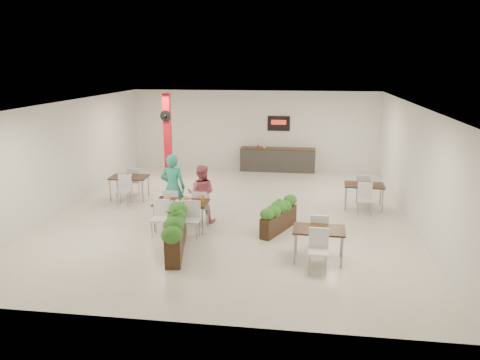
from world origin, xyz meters
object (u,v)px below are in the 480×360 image
service_counter (278,159)px  main_table (181,206)px  diner_man (173,188)px  diner_woman (201,194)px  side_table_b (364,188)px  red_column (168,136)px  side_table_c (319,234)px  planter_left (176,230)px  planter_right (279,214)px  side_table_a (129,180)px

service_counter → main_table: bearing=-106.4°
diner_man → diner_woman: size_ratio=1.17×
service_counter → side_table_b: 5.47m
service_counter → diner_man: 6.99m
red_column → side_table_c: red_column is taller
planter_left → side_table_c: size_ratio=1.28×
planter_right → side_table_c: bearing=-61.0°
main_table → diner_woman: (0.41, 0.65, 0.17)m
red_column → diner_man: (1.50, -4.65, -0.70)m
diner_woman → side_table_a: bearing=-33.7°
service_counter → diner_man: (-2.50, -6.51, 0.45)m
side_table_a → main_table: bearing=-49.7°
red_column → planter_right: 6.88m
diner_man → side_table_a: diner_man is taller
service_counter → side_table_c: size_ratio=1.84×
main_table → planter_right: size_ratio=1.02×
diner_man → red_column: bearing=-72.4°
diner_man → side_table_c: bearing=150.3°
planter_left → side_table_c: bearing=-0.9°
side_table_a → diner_woman: bearing=-36.7°
service_counter → planter_right: service_counter is taller
main_table → side_table_b: 5.59m
side_table_c → main_table: bearing=158.2°
main_table → side_table_b: bearing=26.8°
service_counter → diner_woman: (-1.70, -6.51, 0.31)m
diner_man → side_table_a: size_ratio=1.15×
red_column → side_table_b: size_ratio=1.95×
planter_left → planter_right: size_ratio=1.31×
main_table → planter_left: (0.28, -1.52, -0.11)m
diner_man → diner_woman: diner_man is taller
diner_woman → side_table_c: size_ratio=0.99×
diner_man → side_table_c: diner_man is taller
red_column → service_counter: 4.56m
diner_man → side_table_b: 5.70m
diner_woman → planter_left: size_ratio=0.77×
planter_left → main_table: bearing=100.3°
side_table_a → service_counter: bearing=43.0°
diner_man → planter_right: bearing=170.9°
planter_right → side_table_a: side_table_a is taller
planter_right → red_column: bearing=131.1°
main_table → planter_right: main_table is taller
planter_left → side_table_b: 6.21m
red_column → service_counter: (4.00, 1.86, -1.15)m
main_table → side_table_c: same height
side_table_b → service_counter: bearing=125.2°
service_counter → side_table_a: 6.48m
diner_man → side_table_c: size_ratio=1.16×
main_table → diner_man: bearing=120.8°
planter_right → side_table_a: (-4.94, 2.30, 0.15)m
red_column → main_table: (1.89, -5.30, -1.01)m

